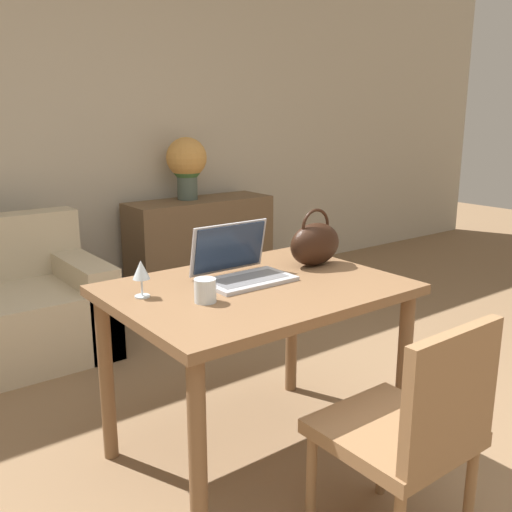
% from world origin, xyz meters
% --- Properties ---
extents(wall_back, '(10.00, 0.06, 2.70)m').
position_xyz_m(wall_back, '(0.00, 3.12, 1.35)').
color(wall_back, '#BCB29E').
rests_on(wall_back, ground_plane).
extents(dining_table, '(1.13, 0.84, 0.76)m').
position_xyz_m(dining_table, '(0.05, 0.75, 0.66)').
color(dining_table, brown).
rests_on(dining_table, ground_plane).
extents(chair, '(0.44, 0.44, 0.84)m').
position_xyz_m(chair, '(0.10, -0.01, 0.47)').
color(chair, olive).
rests_on(chair, ground_plane).
extents(sideboard, '(1.17, 0.40, 0.77)m').
position_xyz_m(sideboard, '(1.07, 2.81, 0.39)').
color(sideboard, brown).
rests_on(sideboard, ground_plane).
extents(laptop, '(0.36, 0.27, 0.23)m').
position_xyz_m(laptop, '(0.05, 0.86, 0.82)').
color(laptop, '#ADADB2').
rests_on(laptop, dining_table).
extents(drinking_glass, '(0.08, 0.08, 0.09)m').
position_xyz_m(drinking_glass, '(-0.22, 0.69, 0.81)').
color(drinking_glass, silver).
rests_on(drinking_glass, dining_table).
extents(wine_glass, '(0.07, 0.07, 0.14)m').
position_xyz_m(wine_glass, '(-0.38, 0.88, 0.86)').
color(wine_glass, silver).
rests_on(wine_glass, dining_table).
extents(handbag, '(0.27, 0.14, 0.26)m').
position_xyz_m(handbag, '(0.45, 0.83, 0.86)').
color(handbag, black).
rests_on(handbag, dining_table).
extents(flower_vase, '(0.31, 0.31, 0.48)m').
position_xyz_m(flower_vase, '(0.99, 2.86, 1.06)').
color(flower_vase, '#47564C').
rests_on(flower_vase, sideboard).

